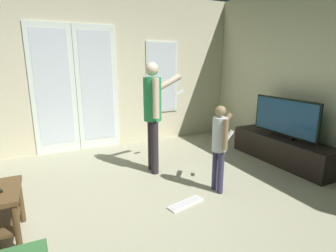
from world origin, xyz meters
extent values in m
cube|color=#A5A285|center=(0.00, 0.00, -0.01)|extent=(6.21, 5.14, 0.02)
cube|color=beige|center=(0.00, 2.54, 1.38)|extent=(6.21, 0.06, 2.76)
cube|color=white|center=(-0.40, 2.50, 1.07)|extent=(0.71, 0.02, 2.20)
cube|color=silver|center=(-0.40, 2.48, 1.12)|extent=(0.55, 0.01, 1.90)
cube|color=white|center=(0.32, 2.50, 1.07)|extent=(0.71, 0.02, 2.20)
cube|color=silver|center=(0.32, 2.48, 1.12)|extent=(0.55, 0.01, 1.90)
cube|color=white|center=(1.59, 2.50, 1.26)|extent=(0.65, 0.02, 1.37)
cube|color=silver|center=(1.59, 2.48, 1.26)|extent=(0.59, 0.01, 1.31)
cube|color=beige|center=(3.08, 0.00, 1.38)|extent=(0.06, 5.14, 2.76)
cylinder|color=brown|center=(-0.87, -0.08, 0.22)|extent=(0.05, 0.05, 0.44)
cylinder|color=brown|center=(-0.87, 0.42, 0.22)|extent=(0.05, 0.05, 0.44)
cube|color=black|center=(2.75, 0.48, 0.21)|extent=(0.45, 1.72, 0.41)
cube|color=black|center=(2.75, -0.37, 0.23)|extent=(0.38, 0.02, 0.23)
cube|color=black|center=(2.75, 0.48, 0.43)|extent=(0.08, 0.41, 0.04)
cube|color=black|center=(2.75, 0.48, 0.73)|extent=(0.04, 1.16, 0.57)
cube|color=navy|center=(2.73, 0.48, 0.73)|extent=(0.00, 1.11, 0.52)
cylinder|color=#2D262D|center=(0.77, 0.93, 0.38)|extent=(0.11, 0.11, 0.76)
cylinder|color=#2D262D|center=(0.79, 1.10, 0.38)|extent=(0.11, 0.11, 0.76)
cylinder|color=#2A9550|center=(0.78, 1.02, 1.05)|extent=(0.25, 0.25, 0.59)
sphere|color=beige|center=(0.78, 1.02, 1.46)|extent=(0.18, 0.18, 0.18)
cylinder|color=beige|center=(0.76, 0.85, 1.09)|extent=(0.09, 0.09, 0.53)
cylinder|color=beige|center=(1.03, 1.16, 1.23)|extent=(0.51, 0.14, 0.31)
cube|color=white|center=(1.27, 1.13, 1.11)|extent=(0.14, 0.05, 0.09)
cylinder|color=#383453|center=(1.26, 0.05, 0.26)|extent=(0.07, 0.07, 0.52)
cylinder|color=#383453|center=(1.26, 0.17, 0.26)|extent=(0.07, 0.07, 0.52)
cylinder|color=silver|center=(1.26, 0.11, 0.72)|extent=(0.17, 0.17, 0.41)
sphere|color=#937852|center=(1.26, 0.11, 1.00)|extent=(0.12, 0.12, 0.12)
cylinder|color=#937852|center=(1.26, 0.00, 0.75)|extent=(0.06, 0.06, 0.36)
cylinder|color=#937852|center=(1.38, 0.22, 0.79)|extent=(0.28, 0.06, 0.31)
cube|color=white|center=(1.50, 0.23, 0.66)|extent=(0.12, 0.04, 0.12)
cube|color=white|center=(0.75, -0.01, 0.01)|extent=(0.46, 0.23, 0.02)
cube|color=silver|center=(0.75, -0.01, 0.02)|extent=(0.41, 0.19, 0.00)
camera|label=1|loc=(-0.57, -2.32, 1.55)|focal=28.22mm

